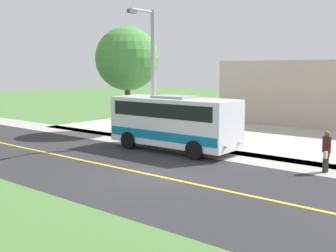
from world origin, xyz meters
name	(u,v)px	position (x,y,z in m)	size (l,w,h in m)	color
ground_plane	(154,176)	(0.00, 0.00, 0.00)	(120.00, 120.00, 0.00)	#477238
road_surface	(154,176)	(0.00, 0.00, 0.00)	(8.00, 100.00, 0.01)	#28282B
sidewalk	(223,154)	(-5.20, 0.00, 0.00)	(2.40, 100.00, 0.01)	#9E9991
parking_lot_surface	(331,141)	(-12.40, 3.00, 0.00)	(14.00, 36.00, 0.01)	#B2ADA3
road_centre_line	(154,175)	(0.00, 0.00, 0.01)	(0.16, 100.00, 0.00)	gold
shuttle_bus_front	(174,120)	(-4.47, -2.48, 1.55)	(2.60, 6.89, 2.81)	white
pedestrian_with_bags	(326,150)	(-4.73, 5.09, 0.91)	(0.72, 0.34, 1.70)	#262628
street_light_pole	(152,71)	(-4.87, -4.31, 4.03)	(1.97, 0.24, 7.26)	#9E9EA3
tree_curbside	(127,59)	(-7.40, -8.59, 4.78)	(4.11, 4.11, 6.86)	#4C3826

